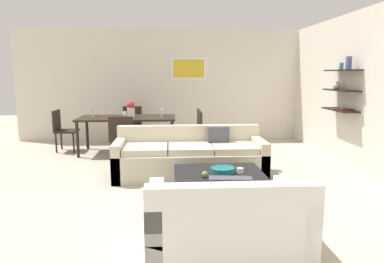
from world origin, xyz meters
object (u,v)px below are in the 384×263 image
coffee_table (220,188)px  wine_glass_foot (124,114)px  wine_glass_right_near (162,111)px  dining_chair_right_near (195,130)px  loveseat_white (226,224)px  candle_jar (240,170)px  apple_on_coffee_table (205,174)px  sofa_beige (190,158)px  centerpiece_vase (131,109)px  dining_chair_foot (122,136)px  dining_chair_head (132,123)px  wine_glass_head (129,110)px  decorative_bowl (223,170)px  wine_glass_right_far (162,111)px  dining_chair_left_far (62,128)px  dining_table (127,120)px  wine_glass_left_far (93,110)px  dining_chair_right_far (193,126)px

coffee_table → wine_glass_foot: bearing=120.2°
wine_glass_right_near → dining_chair_right_near: bearing=-7.9°
loveseat_white → candle_jar: size_ratio=16.42×
apple_on_coffee_table → wine_glass_right_near: bearing=101.1°
wine_glass_right_near → wine_glass_foot: (-0.72, -0.29, -0.01)m
coffee_table → wine_glass_right_near: 3.08m
sofa_beige → centerpiece_vase: size_ratio=7.05×
dining_chair_foot → dining_chair_right_near: 1.55m
wine_glass_right_near → dining_chair_head: bearing=126.1°
wine_glass_head → dining_chair_foot: bearing=-90.0°
decorative_bowl → apple_on_coffee_table: same height
sofa_beige → dining_chair_head: 2.92m
candle_jar → coffee_table: bearing=-171.8°
dining_chair_foot → wine_glass_right_far: size_ratio=5.58×
dining_chair_head → dining_chair_left_far: size_ratio=1.00×
sofa_beige → wine_glass_head: bearing=119.0°
candle_jar → wine_glass_head: 3.85m
decorative_bowl → candle_jar: decorative_bowl is taller
dining_chair_left_far → wine_glass_right_far: size_ratio=5.58×
dining_chair_head → dining_chair_foot: same height
dining_chair_left_far → wine_glass_foot: bearing=-23.8°
loveseat_white → wine_glass_foot: 4.18m
coffee_table → wine_glass_right_near: (-0.80, 2.90, 0.68)m
loveseat_white → wine_glass_right_near: size_ratio=8.11×
candle_jar → loveseat_white: bearing=-106.4°
wine_glass_foot → centerpiece_vase: 0.38m
dining_chair_head → loveseat_white: bearing=-74.9°
candle_jar → wine_glass_right_near: size_ratio=0.49×
dining_chair_left_far → dining_table: bearing=-8.5°
decorative_bowl → candle_jar: (0.22, -0.02, -0.01)m
coffee_table → dining_chair_left_far: (-2.92, 3.22, 0.31)m
wine_glass_left_far → centerpiece_vase: centerpiece_vase is taller
loveseat_white → centerpiece_vase: (-1.31, 4.26, 0.63)m
wine_glass_left_far → wine_glass_head: size_ratio=1.16×
loveseat_white → apple_on_coffee_table: (-0.08, 1.17, 0.13)m
wine_glass_foot → centerpiece_vase: bearing=76.7°
dining_chair_foot → dining_chair_right_far: 1.77m
apple_on_coffee_table → wine_glass_left_far: size_ratio=0.40×
dining_chair_left_far → dining_chair_right_far: bearing=0.0°
coffee_table → dining_chair_foot: size_ratio=1.30×
candle_jar → dining_chair_right_far: dining_chair_right_far is taller
dining_chair_right_near → wine_glass_left_far: (-2.12, 0.33, 0.38)m
dining_chair_right_far → wine_glass_right_near: wine_glass_right_near is taller
wine_glass_head → loveseat_white: bearing=-73.5°
sofa_beige → decorative_bowl: 1.23m
wine_glass_right_far → apple_on_coffee_table: bearing=-79.7°
dining_chair_left_far → wine_glass_head: bearing=8.0°
sofa_beige → dining_chair_right_far: dining_chair_right_far is taller
apple_on_coffee_table → dining_chair_head: (-1.31, 4.01, 0.09)m
candle_jar → dining_chair_right_far: bearing=96.9°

